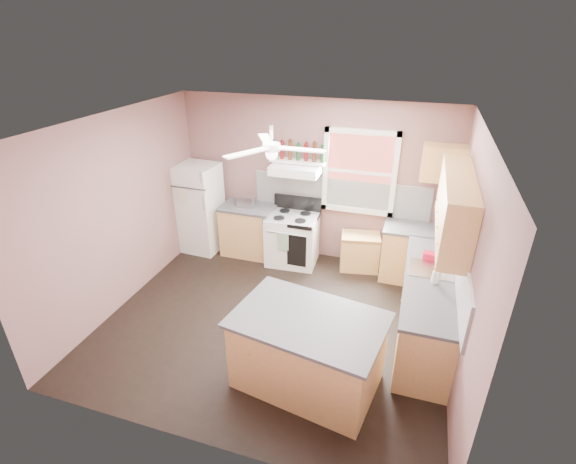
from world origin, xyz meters
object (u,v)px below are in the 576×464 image
(stove, at_px, (292,239))
(island, at_px, (308,352))
(refrigerator, at_px, (200,208))
(cart, at_px, (360,252))
(toaster, at_px, (246,201))

(stove, xyz_separation_m, island, (0.96, -2.53, 0.00))
(refrigerator, bearing_deg, island, -40.20)
(stove, height_order, island, same)
(stove, relative_size, island, 0.57)
(stove, distance_m, cart, 1.14)
(refrigerator, distance_m, island, 3.68)
(refrigerator, relative_size, island, 1.04)
(toaster, relative_size, cart, 0.45)
(cart, bearing_deg, refrigerator, 172.37)
(refrigerator, xyz_separation_m, toaster, (0.84, 0.08, 0.21))
(refrigerator, relative_size, stove, 1.82)
(toaster, bearing_deg, refrigerator, -176.63)
(island, bearing_deg, refrigerator, 146.06)
(refrigerator, distance_m, stove, 1.74)
(cart, distance_m, island, 2.68)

